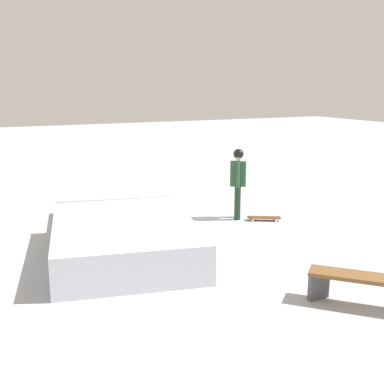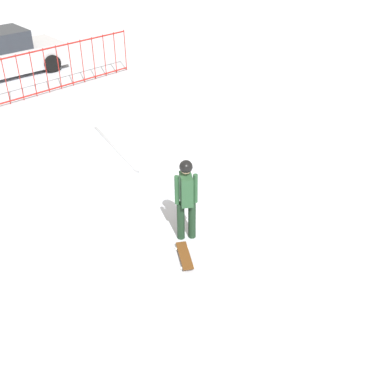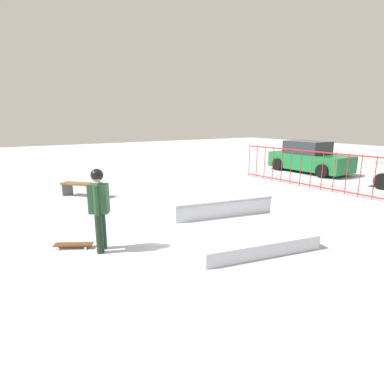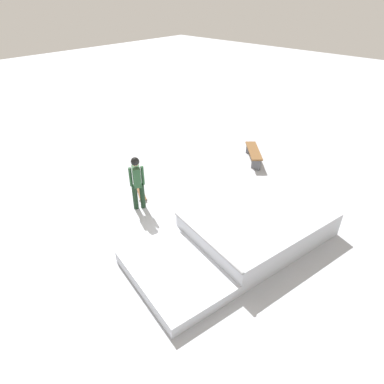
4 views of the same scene
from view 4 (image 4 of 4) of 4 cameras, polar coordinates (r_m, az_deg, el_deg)
name	(u,v)px [view 4 (image 4 of 4)]	position (r m, az deg, el deg)	size (l,w,h in m)	color
ground_plane	(196,245)	(8.62, 0.67, -9.37)	(60.00, 60.00, 0.00)	#B2B7C1
skate_ramp	(245,232)	(8.64, 9.42, -6.99)	(5.82, 3.66, 0.74)	silver
skater	(137,180)	(9.52, -9.75, 2.19)	(0.39, 0.44, 1.73)	black
skateboard	(141,194)	(10.57, -8.97, -0.32)	(0.57, 0.79, 0.09)	#593314
park_bench	(254,153)	(12.65, 10.88, 6.84)	(1.44, 1.39, 0.48)	brown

